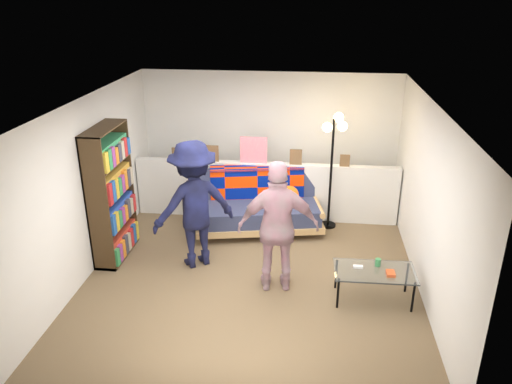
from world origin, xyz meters
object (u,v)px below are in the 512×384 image
coffee_table (375,273)px  person_left (194,205)px  floor_lamp (334,148)px  futon_sofa (260,206)px  bookshelf (111,198)px  person_right (278,227)px

coffee_table → person_left: 2.59m
floor_lamp → futon_sofa: bearing=-167.6°
futon_sofa → bookshelf: size_ratio=1.10×
person_left → coffee_table: bearing=132.4°
floor_lamp → person_left: size_ratio=1.04×
coffee_table → floor_lamp: floor_lamp is taller
futon_sofa → person_left: size_ratio=1.18×
coffee_table → floor_lamp: size_ratio=0.54×
person_left → person_right: (1.21, -0.51, -0.03)m
floor_lamp → person_right: (-0.73, -1.96, -0.47)m
bookshelf → floor_lamp: size_ratio=1.03×
floor_lamp → person_left: bearing=-143.3°
futon_sofa → floor_lamp: bearing=12.4°
futon_sofa → person_left: person_left is taller
bookshelf → futon_sofa: bearing=28.4°
floor_lamp → person_right: bearing=-110.4°
bookshelf → person_left: bookshelf is taller
futon_sofa → floor_lamp: (1.15, 0.25, 0.95)m
bookshelf → coffee_table: bearing=-11.5°
coffee_table → floor_lamp: bearing=103.6°
futon_sofa → coffee_table: size_ratio=2.11×
bookshelf → person_left: bearing=-4.7°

